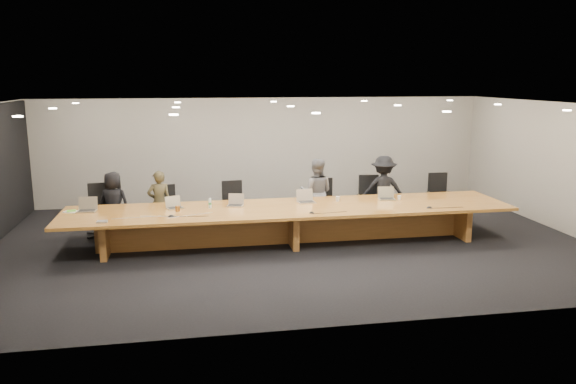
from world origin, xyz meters
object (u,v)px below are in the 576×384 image
object	(u,v)px
person_a	(114,204)
mic_left	(171,216)
chair_mid_right	(325,202)
amber_mug	(178,209)
mic_center	(312,212)
laptop_c	(235,200)
paper_cup_near	(338,199)
conference_table	(291,218)
laptop_b	(175,202)
laptop_a	(86,204)
mic_right	(429,207)
av_box	(102,222)
person_b	(159,203)
water_bottle	(210,203)
laptop_e	(387,193)
chair_right	(370,199)
chair_far_right	(441,196)
chair_left	(168,208)
person_c	(316,193)
person_d	(383,190)
chair_far_left	(101,210)
chair_mid_left	(234,205)
laptop_d	(306,196)
paper_cup_far	(399,198)

from	to	relation	value
person_a	mic_left	world-z (taller)	person_a
chair_mid_right	amber_mug	distance (m)	3.52
mic_left	mic_center	xyz separation A→B (m)	(2.67, -0.18, -0.00)
laptop_c	paper_cup_near	size ratio (longest dim) A/B	3.14
conference_table	laptop_b	world-z (taller)	laptop_b
conference_table	mic_left	world-z (taller)	mic_left
laptop_a	paper_cup_near	xyz separation A→B (m)	(5.08, 0.03, -0.09)
person_a	laptop_c	xyz separation A→B (m)	(2.50, -0.97, 0.19)
mic_right	av_box	bearing A→B (deg)	-179.77
person_b	water_bottle	world-z (taller)	person_b
laptop_e	laptop_b	bearing A→B (deg)	-171.00
person_a	laptop_b	world-z (taller)	person_a
water_bottle	person_b	bearing A→B (deg)	137.02
laptop_a	mic_center	size ratio (longest dim) A/B	3.25
chair_right	person_a	size ratio (longest dim) A/B	0.80
chair_far_right	conference_table	bearing A→B (deg)	-159.25
laptop_c	mic_right	size ratio (longest dim) A/B	2.51
chair_far_right	laptop_c	world-z (taller)	chair_far_right
chair_left	water_bottle	bearing A→B (deg)	-67.59
laptop_c	person_a	bearing A→B (deg)	175.51
mic_right	chair_mid_right	bearing A→B (deg)	132.48
person_c	person_d	size ratio (longest dim) A/B	0.98
laptop_a	person_a	bearing A→B (deg)	71.87
chair_mid_right	chair_far_right	xyz separation A→B (m)	(2.85, 0.06, 0.02)
chair_far_left	chair_mid_left	bearing A→B (deg)	-8.15
laptop_c	water_bottle	size ratio (longest dim) A/B	1.70
laptop_a	av_box	world-z (taller)	laptop_a
person_b	laptop_d	xyz separation A→B (m)	(3.05, -0.82, 0.20)
chair_far_left	laptop_c	distance (m)	2.92
chair_far_left	paper_cup_near	world-z (taller)	chair_far_left
chair_far_left	laptop_a	xyz separation A→B (m)	(-0.14, -0.87, 0.32)
conference_table	mic_center	size ratio (longest dim) A/B	81.03
laptop_b	mic_left	distance (m)	0.69
laptop_b	mic_left	size ratio (longest dim) A/B	2.29
chair_mid_left	paper_cup_near	size ratio (longest dim) A/B	10.60
chair_mid_right	chair_right	distance (m)	1.10
mic_center	person_d	bearing A→B (deg)	40.80
chair_right	person_a	distance (m)	5.73
chair_right	mic_left	size ratio (longest dim) A/B	8.08
laptop_d	mic_left	bearing A→B (deg)	-171.04
mic_center	conference_table	bearing A→B (deg)	117.82
laptop_b	amber_mug	world-z (taller)	laptop_b
chair_far_right	chair_mid_left	bearing A→B (deg)	-177.83
laptop_a	laptop_d	distance (m)	4.40
person_b	person_c	distance (m)	3.47
chair_far_right	paper_cup_far	xyz separation A→B (m)	(-1.46, -1.07, 0.24)
paper_cup_far	mic_center	world-z (taller)	paper_cup_far
mic_left	person_a	bearing A→B (deg)	127.01
laptop_e	mic_left	xyz separation A→B (m)	(-4.53, -0.73, -0.12)
person_b	person_d	world-z (taller)	person_d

